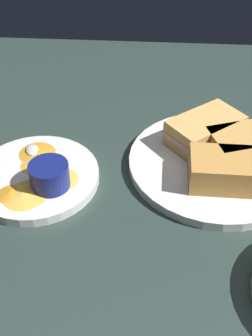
{
  "coord_description": "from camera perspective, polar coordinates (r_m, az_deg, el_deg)",
  "views": [
    {
      "loc": [
        7.05,
        53.39,
        48.46
      ],
      "look_at": [
        10.83,
        0.3,
        3.0
      ],
      "focal_mm": 45.96,
      "sensor_mm": 36.0,
      "label": 1
    }
  ],
  "objects": [
    {
      "name": "plate_sandwich_main",
      "position": [
        0.76,
        11.65,
        0.56
      ],
      "size": [
        29.65,
        29.65,
        1.6
      ],
      "primitive_type": "cylinder",
      "color": "silver",
      "rests_on": "ground_plane"
    },
    {
      "name": "plantain_chip_scatter",
      "position": [
        0.71,
        -12.17,
        -1.35
      ],
      "size": [
        14.23,
        18.57,
        0.6
      ],
      "color": "gold",
      "rests_on": "plate_chips_companion"
    },
    {
      "name": "ramekin_dark_sauce",
      "position": [
        0.79,
        10.82,
        5.06
      ],
      "size": [
        6.47,
        6.47,
        3.25
      ],
      "color": "#0C144C",
      "rests_on": "plate_sandwich_main"
    },
    {
      "name": "spoon_by_gravy_ramekin",
      "position": [
        0.76,
        -12.24,
        1.73
      ],
      "size": [
        4.44,
        9.84,
        0.8
      ],
      "color": "silver",
      "rests_on": "plate_chips_companion"
    },
    {
      "name": "sandwich_half_near",
      "position": [
        0.7,
        13.71,
        -0.32
      ],
      "size": [
        13.36,
        7.79,
        4.8
      ],
      "color": "#C68C42",
      "rests_on": "plate_sandwich_main"
    },
    {
      "name": "ground_plane",
      "position": [
        0.73,
        8.49,
        -2.91
      ],
      "size": [
        110.0,
        110.0,
        3.0
      ],
      "primitive_type": "cube",
      "color": "#283833"
    },
    {
      "name": "sandwich_half_extra",
      "position": [
        0.78,
        10.42,
        4.96
      ],
      "size": [
        14.88,
        14.11,
        4.8
      ],
      "color": "tan",
      "rests_on": "plate_sandwich_main"
    },
    {
      "name": "ramekin_light_gravy",
      "position": [
        0.69,
        -10.13,
        -0.87
      ],
      "size": [
        6.33,
        6.33,
        4.14
      ],
      "color": "navy",
      "rests_on": "plate_chips_companion"
    },
    {
      "name": "plate_chips_companion",
      "position": [
        0.73,
        -11.85,
        -1.17
      ],
      "size": [
        21.05,
        21.05,
        1.6
      ],
      "primitive_type": "cylinder",
      "color": "silver",
      "rests_on": "ground_plane"
    },
    {
      "name": "spoon_by_dark_ramekin",
      "position": [
        0.77,
        12.79,
        2.09
      ],
      "size": [
        5.97,
        9.39,
        0.8
      ],
      "color": "silver",
      "rests_on": "plate_sandwich_main"
    },
    {
      "name": "sandwich_half_far",
      "position": [
        0.76,
        15.88,
        3.01
      ],
      "size": [
        14.82,
        11.45,
        4.8
      ],
      "color": "tan",
      "rests_on": "plate_sandwich_main"
    }
  ]
}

